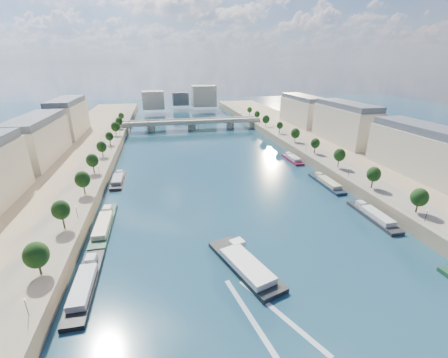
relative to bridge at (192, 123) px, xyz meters
name	(u,v)px	position (x,y,z in m)	size (l,w,h in m)	color
ground	(222,184)	(0.00, -119.72, -5.08)	(700.00, 700.00, 0.00)	#0D2E3C
quay_left	(44,193)	(-72.00, -119.72, -2.58)	(44.00, 520.00, 5.00)	#9E8460
quay_right	(365,168)	(72.00, -119.72, -2.58)	(44.00, 520.00, 5.00)	#9E8460
pave_left	(84,184)	(-57.00, -119.72, -0.03)	(14.00, 520.00, 0.10)	gray
pave_right	(338,165)	(57.00, -119.72, -0.03)	(14.00, 520.00, 0.10)	gray
trees_left	(88,169)	(-55.00, -117.72, 5.39)	(4.80, 268.80, 8.26)	#382B1E
trees_right	(325,149)	(55.00, -109.72, 5.39)	(4.80, 268.80, 8.26)	#382B1E
lamps_left	(89,186)	(-52.50, -129.72, 2.70)	(0.36, 200.36, 4.28)	black
lamps_right	(325,157)	(52.50, -114.72, 2.70)	(0.36, 200.36, 4.28)	black
buildings_left	(12,153)	(-85.00, -107.72, 11.37)	(16.00, 226.00, 23.20)	#C4B896
buildings_right	(377,133)	(85.00, -107.72, 11.37)	(16.00, 226.00, 23.20)	#C4B896
skyline	(184,98)	(3.19, 99.80, 9.57)	(79.00, 42.00, 22.00)	#C4B896
bridge	(192,123)	(0.00, 0.00, 0.00)	(112.00, 12.00, 8.15)	#C1B79E
tour_barge	(245,265)	(-5.79, -178.28, -4.10)	(15.51, 27.61, 3.70)	black
wake	(266,316)	(-5.79, -194.92, -5.06)	(15.59, 25.74, 0.04)	silver
moored_barges_left	(86,282)	(-45.50, -176.39, -4.24)	(5.00, 155.12, 3.60)	#192538
moored_barges_right	(376,218)	(45.50, -162.86, -4.24)	(5.00, 156.22, 3.60)	black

